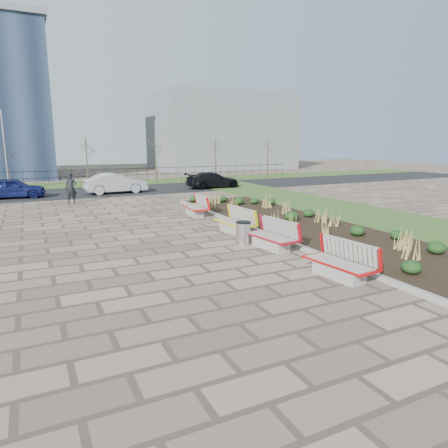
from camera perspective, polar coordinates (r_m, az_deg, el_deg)
name	(u,v)px	position (r m, az deg, el deg)	size (l,w,h in m)	color
ground	(223,281)	(11.03, -0.17, -8.14)	(120.00, 120.00, 0.00)	#87725D
planting_bed	(299,225)	(18.31, 10.68, -0.14)	(4.50, 18.00, 0.10)	black
planting_curb	(254,229)	(17.03, 4.37, -0.77)	(0.16, 18.00, 0.15)	gray
grass_verge_near	(376,217)	(21.45, 20.93, 0.92)	(5.00, 38.00, 0.04)	#33511E
grass_verge_far	(86,184)	(37.79, -19.09, 5.40)	(80.00, 5.00, 0.04)	#33511E
road	(97,192)	(31.88, -17.72, 4.42)	(80.00, 7.00, 0.02)	black
bench_a	(339,261)	(11.55, 16.07, -5.07)	(0.90, 2.10, 1.00)	red
bench_b	(271,235)	(14.22, 6.70, -1.56)	(0.90, 2.10, 1.00)	red
bench_c	(234,221)	(16.63, 1.42, 0.45)	(0.90, 2.10, 1.00)	yellow
bench_d	(194,206)	(20.59, -4.25, 2.61)	(0.90, 2.10, 1.00)	red
litter_bin	(243,233)	(14.82, 2.77, -1.31)	(0.54, 0.54, 0.82)	#B2B2B7
pedestrian	(71,189)	(26.15, -21.02, 4.74)	(0.68, 0.44, 1.86)	black
car_blue	(13,188)	(30.22, -27.88, 4.55)	(1.58, 3.93, 1.34)	#121850
car_silver	(116,183)	(30.40, -15.20, 5.65)	(1.55, 4.46, 1.47)	#999AA0
car_black	(213,180)	(32.73, -1.62, 6.29)	(1.79, 4.41, 1.28)	black
tree_b	(7,164)	(35.91, -28.60, 7.57)	(1.40, 1.40, 4.00)	#4C3D2D
tree_c	(87,162)	(36.16, -19.00, 8.37)	(1.40, 1.40, 4.00)	#4C3D2D
tree_d	(156,161)	(37.39, -9.75, 8.92)	(1.40, 1.40, 4.00)	#4C3D2D
tree_e	(215,159)	(39.50, -1.27, 9.22)	(1.40, 1.40, 4.00)	#4C3D2D
tree_f	(267,158)	(42.36, 6.22, 9.32)	(1.40, 1.40, 4.00)	#4C3D2D
lamp_west	(5,151)	(35.38, -28.79, 9.14)	(0.24, 0.60, 6.00)	gray
lamp_east	(178,149)	(37.50, -6.60, 10.54)	(0.24, 0.60, 6.00)	gray
railing_fence	(84,176)	(39.22, -19.43, 6.50)	(44.00, 0.10, 1.20)	black
building_grey	(221,132)	(56.91, -0.48, 12.96)	(18.00, 12.00, 10.00)	slate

